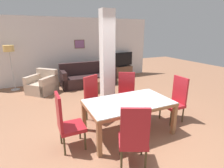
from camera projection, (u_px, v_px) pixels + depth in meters
The scene contains 16 objects.
ground_plane at pixel (128, 132), 3.88m from camera, with size 18.00×18.00×0.00m, color #956448.
back_wall at pixel (74, 50), 7.59m from camera, with size 7.20×0.09×2.70m.
divider_pillar at pixel (107, 61), 4.87m from camera, with size 0.36×0.29×2.70m.
dining_table at pixel (128, 107), 3.71m from camera, with size 1.80×1.04×0.73m.
dining_chair_far_right at pixel (126, 93), 4.66m from camera, with size 0.62×0.62×1.10m.
dining_chair_head_right at pixel (176, 99), 4.25m from camera, with size 0.46×0.46×1.10m.
dining_chair_head_left at pixel (66, 121), 3.19m from camera, with size 0.46×0.46×1.10m.
dining_chair_near_left at pixel (134, 136), 2.73m from camera, with size 0.61×0.61×1.10m.
dining_chair_far_left at pixel (94, 97), 4.32m from camera, with size 0.62×0.62×1.10m.
sofa at pixel (88, 78), 7.16m from camera, with size 2.15×0.86×0.92m.
armchair at pixel (43, 85), 6.28m from camera, with size 1.18×1.18×0.82m.
coffee_table at pixel (98, 86), 6.44m from camera, with size 0.68×0.47×0.42m.
bottle at pixel (102, 78), 6.34m from camera, with size 0.08×0.08×0.25m.
tv_stand at pixel (122, 71), 8.58m from camera, with size 0.92×0.40×0.50m.
tv_screen at pixel (123, 60), 8.42m from camera, with size 1.10×0.26×0.66m.
floor_lamp at pixel (9, 53), 6.24m from camera, with size 0.35×0.35×1.67m.
Camera 1 is at (-1.76, -2.94, 2.14)m, focal length 28.00 mm.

